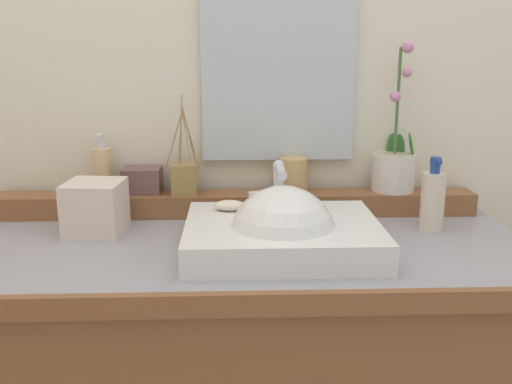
# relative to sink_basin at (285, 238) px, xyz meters

# --- Properties ---
(wall_back) EXTENTS (3.09, 0.20, 2.74)m
(wall_back) POSITION_rel_sink_basin_xyz_m (-0.10, 0.45, 0.46)
(wall_back) COLOR beige
(wall_back) RESTS_ON ground
(back_ledge) EXTENTS (1.26, 0.09, 0.06)m
(back_ledge) POSITION_rel_sink_basin_xyz_m (-0.10, 0.29, -0.00)
(back_ledge) COLOR brown
(back_ledge) RESTS_ON vanity_cabinet
(sink_basin) EXTENTS (0.42, 0.34, 0.27)m
(sink_basin) POSITION_rel_sink_basin_xyz_m (0.00, 0.00, 0.00)
(sink_basin) COLOR white
(sink_basin) RESTS_ON vanity_cabinet
(soap_bar) EXTENTS (0.07, 0.04, 0.02)m
(soap_bar) POSITION_rel_sink_basin_xyz_m (-0.12, 0.10, 0.05)
(soap_bar) COLOR beige
(soap_bar) RESTS_ON sink_basin
(potted_plant) EXTENTS (0.11, 0.11, 0.39)m
(potted_plant) POSITION_rel_sink_basin_xyz_m (0.32, 0.30, 0.10)
(potted_plant) COLOR silver
(potted_plant) RESTS_ON back_ledge
(soap_dispenser) EXTENTS (0.05, 0.05, 0.16)m
(soap_dispenser) POSITION_rel_sink_basin_xyz_m (-0.45, 0.30, 0.09)
(soap_dispenser) COLOR #E2B986
(soap_dispenser) RESTS_ON back_ledge
(tumbler_cup) EXTENTS (0.07, 0.07, 0.09)m
(tumbler_cup) POSITION_rel_sink_basin_xyz_m (0.05, 0.29, 0.07)
(tumbler_cup) COLOR tan
(tumbler_cup) RESTS_ON back_ledge
(reed_diffuser) EXTENTS (0.09, 0.09, 0.26)m
(reed_diffuser) POSITION_rel_sink_basin_xyz_m (-0.23, 0.28, 0.07)
(reed_diffuser) COLOR olive
(reed_diffuser) RESTS_ON back_ledge
(trinket_box) EXTENTS (0.10, 0.08, 0.07)m
(trinket_box) POSITION_rel_sink_basin_xyz_m (-0.35, 0.30, 0.06)
(trinket_box) COLOR brown
(trinket_box) RESTS_ON back_ledge
(lotion_bottle) EXTENTS (0.06, 0.06, 0.18)m
(lotion_bottle) POSITION_rel_sink_basin_xyz_m (0.37, 0.13, 0.04)
(lotion_bottle) COLOR beige
(lotion_bottle) RESTS_ON vanity_cabinet
(tissue_box) EXTENTS (0.14, 0.14, 0.12)m
(tissue_box) POSITION_rel_sink_basin_xyz_m (-0.43, 0.15, 0.03)
(tissue_box) COLOR beige
(tissue_box) RESTS_ON vanity_cabinet
(mirror) EXTENTS (0.40, 0.02, 0.61)m
(mirror) POSITION_rel_sink_basin_xyz_m (0.01, 0.34, 0.41)
(mirror) COLOR silver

